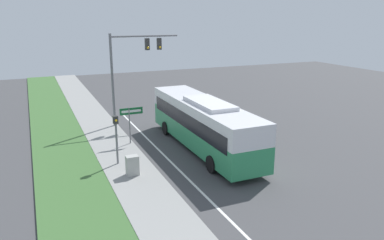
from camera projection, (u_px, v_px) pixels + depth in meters
ground_plane at (248, 170)px, 21.28m from camera, size 80.00×80.00×0.00m
sidewalk at (142, 188)px, 18.88m from camera, size 2.80×80.00×0.12m
grass_verge at (77, 200)px, 17.65m from camera, size 3.60×80.00×0.10m
lane_divider_near at (189, 180)px, 19.89m from camera, size 0.14×30.00×0.01m
bus at (203, 122)px, 24.19m from camera, size 2.74×12.15×3.38m
signal_gantry at (131, 62)px, 28.76m from camera, size 5.43×0.41×7.20m
pedestrian_signal at (116, 132)px, 21.35m from camera, size 0.28×0.34×2.99m
street_sign at (131, 118)px, 24.90m from camera, size 1.55×0.08×2.62m
utility_cabinet at (132, 165)px, 20.16m from camera, size 0.67×0.48×1.08m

